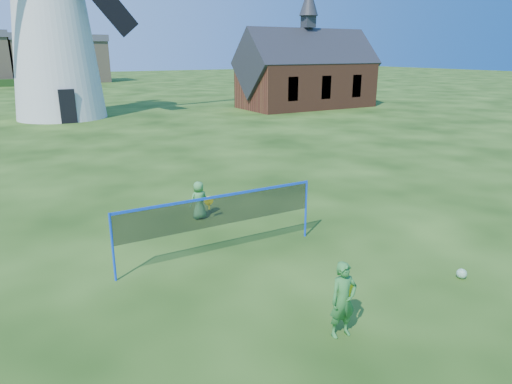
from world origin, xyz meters
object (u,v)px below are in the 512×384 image
object	(u,v)px
badminton_net	(219,212)
windmill	(52,23)
player_boy	(199,200)
player_girl	(343,300)
play_ball	(462,274)
chapel	(307,74)

from	to	relation	value
badminton_net	windmill	bearing A→B (deg)	89.72
badminton_net	player_boy	world-z (taller)	badminton_net
player_girl	play_ball	bearing A→B (deg)	10.98
badminton_net	play_ball	world-z (taller)	badminton_net
player_boy	play_ball	distance (m)	7.22
windmill	play_ball	distance (m)	32.07
player_boy	play_ball	xyz separation A→B (m)	(3.50, -6.30, -0.45)
windmill	badminton_net	world-z (taller)	windmill
player_boy	play_ball	world-z (taller)	player_boy
player_girl	badminton_net	bearing A→B (deg)	102.49
play_ball	player_boy	bearing A→B (deg)	119.06
play_ball	windmill	bearing A→B (deg)	97.23
badminton_net	chapel	bearing A→B (deg)	50.64
chapel	player_boy	bearing A→B (deg)	-131.82
player_girl	play_ball	distance (m)	3.69
chapel	player_girl	size ratio (longest dim) A/B	8.65
badminton_net	play_ball	xyz separation A→B (m)	(4.08, -3.63, -1.03)
windmill	play_ball	xyz separation A→B (m)	(3.95, -31.15, -6.51)
play_ball	player_girl	bearing A→B (deg)	-174.94
badminton_net	player_boy	size ratio (longest dim) A/B	4.47
windmill	player_boy	distance (m)	25.58
windmill	chapel	bearing A→B (deg)	-9.39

